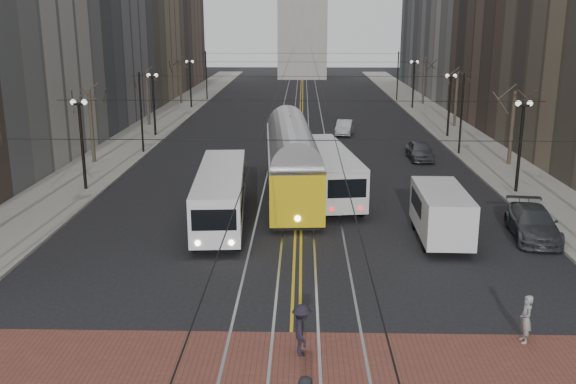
{
  "coord_description": "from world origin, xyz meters",
  "views": [
    {
      "loc": [
        0.22,
        -21.45,
        10.61
      ],
      "look_at": [
        -0.45,
        6.86,
        3.0
      ],
      "focal_mm": 40.0,
      "sensor_mm": 36.0,
      "label": 1
    }
  ],
  "objects_px": {
    "sedan_silver": "(344,127)",
    "pedestrian_d": "(302,330)",
    "cargo_van": "(441,216)",
    "rear_bus": "(328,173)",
    "streetcar": "(291,167)",
    "sedan_grey": "(420,150)",
    "sedan_parked": "(533,223)",
    "transit_bus": "(221,197)",
    "pedestrian_b": "(526,319)"
  },
  "relations": [
    {
      "from": "streetcar",
      "to": "rear_bus",
      "type": "xyz_separation_m",
      "value": [
        2.3,
        -0.1,
        -0.34
      ]
    },
    {
      "from": "cargo_van",
      "to": "transit_bus",
      "type": "bearing_deg",
      "value": 167.51
    },
    {
      "from": "streetcar",
      "to": "pedestrian_b",
      "type": "height_order",
      "value": "streetcar"
    },
    {
      "from": "cargo_van",
      "to": "sedan_parked",
      "type": "bearing_deg",
      "value": 8.65
    },
    {
      "from": "transit_bus",
      "to": "sedan_parked",
      "type": "relative_size",
      "value": 2.18
    },
    {
      "from": "sedan_parked",
      "to": "cargo_van",
      "type": "bearing_deg",
      "value": -165.57
    },
    {
      "from": "streetcar",
      "to": "sedan_grey",
      "type": "height_order",
      "value": "streetcar"
    },
    {
      "from": "cargo_van",
      "to": "rear_bus",
      "type": "bearing_deg",
      "value": 124.05
    },
    {
      "from": "sedan_grey",
      "to": "sedan_parked",
      "type": "height_order",
      "value": "sedan_parked"
    },
    {
      "from": "sedan_silver",
      "to": "sedan_parked",
      "type": "relative_size",
      "value": 0.79
    },
    {
      "from": "sedan_silver",
      "to": "pedestrian_b",
      "type": "xyz_separation_m",
      "value": [
        3.61,
        -40.92,
        0.18
      ]
    },
    {
      "from": "sedan_silver",
      "to": "pedestrian_b",
      "type": "bearing_deg",
      "value": -76.12
    },
    {
      "from": "sedan_grey",
      "to": "sedan_silver",
      "type": "bearing_deg",
      "value": 114.37
    },
    {
      "from": "sedan_grey",
      "to": "sedan_silver",
      "type": "distance_m",
      "value": 12.43
    },
    {
      "from": "transit_bus",
      "to": "streetcar",
      "type": "relative_size",
      "value": 0.74
    },
    {
      "from": "cargo_van",
      "to": "sedan_silver",
      "type": "xyz_separation_m",
      "value": [
        -2.87,
        30.51,
        -0.61
      ]
    },
    {
      "from": "streetcar",
      "to": "pedestrian_d",
      "type": "distance_m",
      "value": 19.73
    },
    {
      "from": "cargo_van",
      "to": "sedan_silver",
      "type": "relative_size",
      "value": 1.42
    },
    {
      "from": "sedan_grey",
      "to": "rear_bus",
      "type": "bearing_deg",
      "value": -124.86
    },
    {
      "from": "cargo_van",
      "to": "sedan_grey",
      "type": "distance_m",
      "value": 19.37
    },
    {
      "from": "pedestrian_b",
      "to": "pedestrian_d",
      "type": "bearing_deg",
      "value": -80.54
    },
    {
      "from": "transit_bus",
      "to": "sedan_parked",
      "type": "bearing_deg",
      "value": -11.71
    },
    {
      "from": "sedan_grey",
      "to": "pedestrian_d",
      "type": "relative_size",
      "value": 2.51
    },
    {
      "from": "transit_bus",
      "to": "sedan_grey",
      "type": "bearing_deg",
      "value": 46.48
    },
    {
      "from": "transit_bus",
      "to": "cargo_van",
      "type": "distance_m",
      "value": 11.56
    },
    {
      "from": "transit_bus",
      "to": "rear_bus",
      "type": "height_order",
      "value": "rear_bus"
    },
    {
      "from": "cargo_van",
      "to": "sedan_grey",
      "type": "xyz_separation_m",
      "value": [
        2.34,
        19.22,
        -0.55
      ]
    },
    {
      "from": "transit_bus",
      "to": "pedestrian_d",
      "type": "xyz_separation_m",
      "value": [
        4.39,
        -14.19,
        -0.54
      ]
    },
    {
      "from": "transit_bus",
      "to": "streetcar",
      "type": "bearing_deg",
      "value": 52.23
    },
    {
      "from": "pedestrian_b",
      "to": "sedan_grey",
      "type": "bearing_deg",
      "value": 178.72
    },
    {
      "from": "pedestrian_d",
      "to": "sedan_silver",
      "type": "bearing_deg",
      "value": -11.42
    },
    {
      "from": "rear_bus",
      "to": "sedan_silver",
      "type": "relative_size",
      "value": 2.73
    },
    {
      "from": "pedestrian_d",
      "to": "rear_bus",
      "type": "bearing_deg",
      "value": -10.64
    },
    {
      "from": "sedan_silver",
      "to": "pedestrian_b",
      "type": "distance_m",
      "value": 41.08
    },
    {
      "from": "streetcar",
      "to": "sedan_silver",
      "type": "bearing_deg",
      "value": 74.6
    },
    {
      "from": "sedan_silver",
      "to": "pedestrian_d",
      "type": "relative_size",
      "value": 2.36
    },
    {
      "from": "rear_bus",
      "to": "sedan_silver",
      "type": "height_order",
      "value": "rear_bus"
    },
    {
      "from": "transit_bus",
      "to": "streetcar",
      "type": "distance_m",
      "value": 6.63
    },
    {
      "from": "cargo_van",
      "to": "sedan_grey",
      "type": "bearing_deg",
      "value": 84.41
    },
    {
      "from": "cargo_van",
      "to": "sedan_parked",
      "type": "xyz_separation_m",
      "value": [
        4.75,
        0.61,
        -0.53
      ]
    },
    {
      "from": "rear_bus",
      "to": "pedestrian_b",
      "type": "distance_m",
      "value": 19.54
    },
    {
      "from": "sedan_silver",
      "to": "pedestrian_d",
      "type": "height_order",
      "value": "pedestrian_d"
    },
    {
      "from": "sedan_parked",
      "to": "pedestrian_b",
      "type": "height_order",
      "value": "pedestrian_b"
    },
    {
      "from": "rear_bus",
      "to": "pedestrian_d",
      "type": "xyz_separation_m",
      "value": [
        -1.58,
        -19.6,
        -0.58
      ]
    },
    {
      "from": "transit_bus",
      "to": "rear_bus",
      "type": "relative_size",
      "value": 1.01
    },
    {
      "from": "sedan_parked",
      "to": "pedestrian_b",
      "type": "distance_m",
      "value": 11.73
    },
    {
      "from": "sedan_silver",
      "to": "pedestrian_d",
      "type": "xyz_separation_m",
      "value": [
        -3.96,
        -41.94,
        0.21
      ]
    },
    {
      "from": "pedestrian_b",
      "to": "pedestrian_d",
      "type": "distance_m",
      "value": 7.63
    },
    {
      "from": "streetcar",
      "to": "sedan_parked",
      "type": "distance_m",
      "value": 14.53
    },
    {
      "from": "cargo_van",
      "to": "sedan_parked",
      "type": "relative_size",
      "value": 1.12
    }
  ]
}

